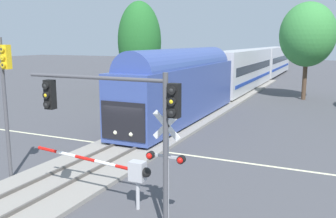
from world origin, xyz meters
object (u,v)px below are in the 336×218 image
(crossing_signal_mast, at_px, (166,154))
(oak_behind_train, at_px, (140,42))
(crossing_gate_near, at_px, (126,170))
(traffic_signal_median, at_px, (5,87))
(commuter_train, at_px, (245,68))
(elm_centre_background, at_px, (308,35))
(traffic_signal_near_right, at_px, (120,111))
(crossing_gate_far, at_px, (133,101))

(crossing_signal_mast, distance_m, oak_behind_train, 31.00)
(crossing_gate_near, xyz_separation_m, traffic_signal_median, (-5.93, 0.22, 2.69))
(commuter_train, distance_m, oak_behind_train, 13.71)
(crossing_gate_near, height_order, traffic_signal_median, traffic_signal_median)
(elm_centre_background, bearing_deg, crossing_gate_near, -97.27)
(crossing_signal_mast, distance_m, traffic_signal_near_right, 2.10)
(commuter_train, distance_m, traffic_signal_median, 34.71)
(commuter_train, xyz_separation_m, crossing_signal_mast, (5.55, -35.25, -0.35))
(commuter_train, height_order, elm_centre_background, elm_centre_background)
(traffic_signal_median, relative_size, traffic_signal_near_right, 1.11)
(commuter_train, height_order, traffic_signal_near_right, commuter_train)
(crossing_gate_far, bearing_deg, crossing_gate_near, -60.89)
(commuter_train, xyz_separation_m, elm_centre_background, (7.49, -5.40, 3.90))
(traffic_signal_near_right, bearing_deg, crossing_gate_near, 116.60)
(crossing_signal_mast, xyz_separation_m, traffic_signal_near_right, (-1.16, -0.91, 1.49))
(crossing_gate_near, distance_m, oak_behind_train, 29.90)
(commuter_train, relative_size, crossing_signal_mast, 15.83)
(crossing_signal_mast, bearing_deg, commuter_train, 98.94)
(traffic_signal_median, bearing_deg, commuter_train, 86.37)
(crossing_gate_far, relative_size, traffic_signal_near_right, 0.92)
(crossing_gate_far, xyz_separation_m, elm_centre_background, (11.23, 16.03, 5.22))
(crossing_signal_mast, height_order, crossing_gate_far, crossing_signal_mast)
(commuter_train, distance_m, crossing_gate_near, 35.06)
(crossing_gate_near, bearing_deg, elm_centre_background, 82.73)
(crossing_gate_far, bearing_deg, oak_behind_train, 116.54)
(crossing_gate_far, relative_size, traffic_signal_median, 0.83)
(commuter_train, distance_m, elm_centre_background, 10.02)
(traffic_signal_median, distance_m, oak_behind_train, 27.14)
(crossing_signal_mast, distance_m, crossing_gate_far, 16.68)
(crossing_gate_near, relative_size, crossing_gate_far, 1.00)
(crossing_gate_near, bearing_deg, commuter_train, 96.11)
(crossing_gate_far, xyz_separation_m, traffic_signal_median, (1.54, -13.19, 2.70))
(traffic_signal_near_right, bearing_deg, oak_behind_train, 117.81)
(oak_behind_train, height_order, elm_centre_background, oak_behind_train)
(crossing_gate_near, distance_m, traffic_signal_near_right, 2.87)
(crossing_signal_mast, bearing_deg, elm_centre_background, 86.28)
(crossing_gate_near, relative_size, traffic_signal_near_right, 0.92)
(crossing_gate_far, bearing_deg, crossing_signal_mast, -56.11)
(crossing_gate_near, distance_m, crossing_signal_mast, 2.10)
(traffic_signal_near_right, bearing_deg, elm_centre_background, 84.26)
(traffic_signal_median, relative_size, elm_centre_background, 0.62)
(traffic_signal_near_right, xyz_separation_m, elm_centre_background, (3.09, 30.76, 2.75))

